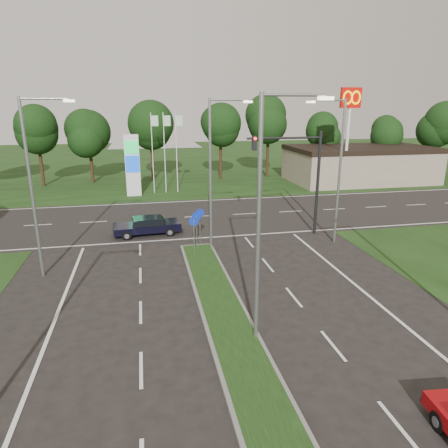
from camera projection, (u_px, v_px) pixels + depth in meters
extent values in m
cube|color=black|center=(163.00, 165.00, 61.13)|extent=(160.00, 50.00, 0.02)
cube|color=black|center=(184.00, 217.00, 32.00)|extent=(160.00, 12.00, 0.02)
cube|color=slate|center=(249.00, 373.00, 13.19)|extent=(2.00, 26.00, 0.12)
cube|color=gray|center=(359.00, 164.00, 46.95)|extent=(16.00, 9.00, 4.00)
cylinder|color=gray|center=(258.00, 227.00, 13.97)|extent=(0.16, 0.16, 9.00)
cylinder|color=gray|center=(294.00, 95.00, 12.93)|extent=(2.20, 0.10, 0.10)
cube|color=#FFF2CC|center=(326.00, 98.00, 13.17)|extent=(0.50, 0.22, 0.12)
cylinder|color=gray|center=(210.00, 178.00, 23.36)|extent=(0.16, 0.16, 9.00)
cylinder|color=gray|center=(229.00, 100.00, 22.33)|extent=(2.20, 0.10, 0.10)
cube|color=#FFF2CC|center=(248.00, 102.00, 22.57)|extent=(0.50, 0.22, 0.12)
cylinder|color=gray|center=(32.00, 192.00, 19.69)|extent=(0.16, 0.16, 9.00)
cylinder|color=gray|center=(44.00, 99.00, 18.66)|extent=(2.20, 0.10, 0.10)
cube|color=#FFF2CC|center=(69.00, 101.00, 18.90)|extent=(0.50, 0.22, 0.12)
cylinder|color=gray|center=(340.00, 174.00, 24.94)|extent=(0.16, 0.16, 9.00)
cylinder|color=gray|center=(328.00, 100.00, 23.49)|extent=(2.20, 0.10, 0.10)
cube|color=#FFF2CC|center=(311.00, 102.00, 23.30)|extent=(0.50, 0.22, 0.12)
cylinder|color=black|center=(318.00, 184.00, 27.01)|extent=(0.20, 0.20, 7.00)
cylinder|color=black|center=(284.00, 138.00, 25.65)|extent=(5.00, 0.14, 0.14)
cube|color=black|center=(254.00, 143.00, 25.35)|extent=(0.28, 0.28, 0.90)
sphere|color=#FF190C|center=(255.00, 139.00, 25.10)|extent=(0.20, 0.20, 0.20)
cylinder|color=gray|center=(194.00, 237.00, 23.64)|extent=(0.06, 0.06, 2.20)
cylinder|color=#0C26A5|center=(194.00, 221.00, 23.36)|extent=(0.56, 0.04, 0.56)
cylinder|color=gray|center=(197.00, 232.00, 24.64)|extent=(0.06, 0.06, 2.20)
cylinder|color=#0C26A5|center=(196.00, 216.00, 24.36)|extent=(0.56, 0.04, 0.56)
cylinder|color=gray|center=(200.00, 228.00, 25.36)|extent=(0.06, 0.06, 2.20)
cylinder|color=#0C26A5|center=(200.00, 213.00, 25.07)|extent=(0.56, 0.04, 0.56)
cube|color=silver|center=(133.00, 166.00, 38.84)|extent=(1.40, 0.30, 6.00)
cube|color=#0CA53F|center=(131.00, 147.00, 38.16)|extent=(1.30, 0.08, 1.20)
cube|color=#0C3FBF|center=(132.00, 164.00, 38.61)|extent=(1.30, 0.08, 1.60)
cylinder|color=silver|center=(153.00, 154.00, 39.88)|extent=(0.08, 0.08, 8.00)
cube|color=#B2D8B2|center=(155.00, 121.00, 39.04)|extent=(0.70, 0.02, 1.00)
cylinder|color=silver|center=(165.00, 154.00, 40.11)|extent=(0.08, 0.08, 8.00)
cube|color=#B2D8B2|center=(167.00, 121.00, 39.27)|extent=(0.70, 0.02, 1.00)
cylinder|color=silver|center=(177.00, 153.00, 40.34)|extent=(0.08, 0.08, 8.00)
cube|color=#B2D8B2|center=(179.00, 121.00, 39.51)|extent=(0.70, 0.02, 1.00)
cylinder|color=silver|center=(347.00, 142.00, 41.57)|extent=(0.30, 0.30, 10.00)
cube|color=#BF0C07|center=(351.00, 98.00, 40.32)|extent=(2.20, 0.35, 2.00)
torus|color=#FFC600|center=(348.00, 98.00, 40.03)|extent=(1.06, 0.16, 1.06)
torus|color=#FFC600|center=(356.00, 98.00, 40.20)|extent=(1.06, 0.16, 1.06)
cylinder|color=black|center=(169.00, 163.00, 46.41)|extent=(0.36, 0.36, 4.40)
sphere|color=black|center=(168.00, 125.00, 45.20)|extent=(6.00, 6.00, 6.00)
sphere|color=black|center=(170.00, 116.00, 44.78)|extent=(4.80, 4.80, 4.80)
cylinder|color=black|center=(439.00, 422.00, 10.87)|extent=(0.24, 0.59, 0.57)
cube|color=black|center=(147.00, 227.00, 27.51)|extent=(4.63, 2.24, 0.46)
cube|color=black|center=(148.00, 221.00, 27.41)|extent=(2.11, 1.73, 0.43)
cube|color=black|center=(148.00, 218.00, 27.35)|extent=(1.74, 1.61, 0.04)
cylinder|color=black|center=(127.00, 236.00, 26.41)|extent=(0.65, 0.26, 0.63)
cylinder|color=black|center=(125.00, 229.00, 27.94)|extent=(0.65, 0.26, 0.63)
cylinder|color=black|center=(170.00, 232.00, 27.20)|extent=(0.65, 0.26, 0.63)
cylinder|color=black|center=(166.00, 225.00, 28.74)|extent=(0.65, 0.26, 0.63)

